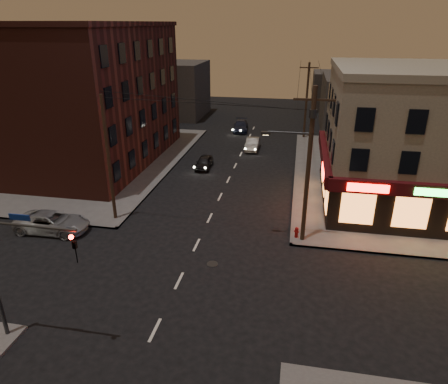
% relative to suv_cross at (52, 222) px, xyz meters
% --- Properties ---
extents(ground, '(120.00, 120.00, 0.00)m').
position_rel_suv_cross_xyz_m(ground, '(10.29, -4.00, -0.70)').
color(ground, black).
rests_on(ground, ground).
extents(sidewalk_ne, '(24.00, 28.00, 0.15)m').
position_rel_suv_cross_xyz_m(sidewalk_ne, '(28.29, 15.00, -0.63)').
color(sidewalk_ne, '#514F4C').
rests_on(sidewalk_ne, ground).
extents(sidewalk_nw, '(24.00, 28.00, 0.15)m').
position_rel_suv_cross_xyz_m(sidewalk_nw, '(-7.71, 15.00, -0.63)').
color(sidewalk_nw, '#514F4C').
rests_on(sidewalk_nw, ground).
extents(pizza_building, '(15.85, 12.85, 10.50)m').
position_rel_suv_cross_xyz_m(pizza_building, '(26.22, 9.43, 4.65)').
color(pizza_building, tan).
rests_on(pizza_building, sidewalk_ne).
extents(brick_apartment, '(12.00, 20.00, 13.00)m').
position_rel_suv_cross_xyz_m(brick_apartment, '(-4.21, 15.00, 5.95)').
color(brick_apartment, '#4C2018').
rests_on(brick_apartment, sidewalk_nw).
extents(bg_building_ne_a, '(10.00, 12.00, 7.00)m').
position_rel_suv_cross_xyz_m(bg_building_ne_a, '(24.29, 34.00, 2.80)').
color(bg_building_ne_a, '#3F3D3A').
rests_on(bg_building_ne_a, ground).
extents(bg_building_nw, '(9.00, 10.00, 8.00)m').
position_rel_suv_cross_xyz_m(bg_building_nw, '(-2.71, 38.00, 3.30)').
color(bg_building_nw, '#3F3D3A').
rests_on(bg_building_nw, ground).
extents(bg_building_ne_b, '(8.00, 8.00, 6.00)m').
position_rel_suv_cross_xyz_m(bg_building_ne_b, '(22.29, 48.00, 2.30)').
color(bg_building_ne_b, '#3F3D3A').
rests_on(bg_building_ne_b, ground).
extents(utility_pole_main, '(4.20, 0.44, 10.00)m').
position_rel_suv_cross_xyz_m(utility_pole_main, '(16.97, 1.80, 5.06)').
color(utility_pole_main, '#382619').
rests_on(utility_pole_main, sidewalk_ne).
extents(utility_pole_far, '(0.26, 0.26, 9.00)m').
position_rel_suv_cross_xyz_m(utility_pole_far, '(17.09, 28.00, 3.95)').
color(utility_pole_far, '#382619').
rests_on(utility_pole_far, sidewalk_ne).
extents(utility_pole_west, '(0.24, 0.24, 9.00)m').
position_rel_suv_cross_xyz_m(utility_pole_west, '(3.49, 2.50, 3.95)').
color(utility_pole_west, '#382619').
rests_on(utility_pole_west, sidewalk_nw).
extents(traffic_signal, '(4.49, 0.32, 6.47)m').
position_rel_suv_cross_xyz_m(traffic_signal, '(4.72, -9.60, 3.46)').
color(traffic_signal, '#333538').
rests_on(traffic_signal, ground).
extents(suv_cross, '(5.09, 2.42, 1.40)m').
position_rel_suv_cross_xyz_m(suv_cross, '(0.00, 0.00, 0.00)').
color(suv_cross, '#929599').
rests_on(suv_cross, ground).
extents(sedan_near, '(1.49, 3.55, 1.20)m').
position_rel_suv_cross_xyz_m(sedan_near, '(7.34, 14.75, -0.10)').
color(sedan_near, black).
rests_on(sedan_near, ground).
extents(sedan_mid, '(1.46, 4.04, 1.32)m').
position_rel_suv_cross_xyz_m(sedan_mid, '(11.33, 21.93, -0.04)').
color(sedan_mid, gray).
rests_on(sedan_mid, ground).
extents(sedan_far, '(2.28, 4.76, 1.34)m').
position_rel_suv_cross_xyz_m(sedan_far, '(8.74, 30.20, -0.03)').
color(sedan_far, '#191F33').
rests_on(sedan_far, ground).
extents(fire_hydrant, '(0.34, 0.34, 0.75)m').
position_rel_suv_cross_xyz_m(fire_hydrant, '(16.69, 2.00, -0.14)').
color(fire_hydrant, maroon).
rests_on(fire_hydrant, sidewalk_ne).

